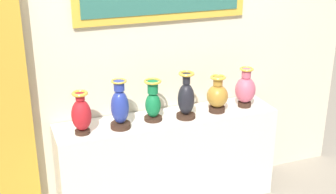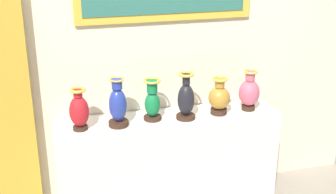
# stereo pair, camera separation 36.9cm
# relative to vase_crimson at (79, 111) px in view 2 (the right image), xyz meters

# --- Properties ---
(display_shelf) EXTENTS (1.83, 0.40, 0.81)m
(display_shelf) POSITION_rel_vase_crimson_xyz_m (0.71, 0.05, -0.56)
(display_shelf) COLOR silver
(display_shelf) RESTS_ON ground_plane
(back_wall) EXTENTS (3.58, 0.14, 2.87)m
(back_wall) POSITION_rel_vase_crimson_xyz_m (0.71, 0.31, 0.50)
(back_wall) COLOR beige
(back_wall) RESTS_ON ground_plane
(vase_crimson) EXTENTS (0.15, 0.15, 0.33)m
(vase_crimson) POSITION_rel_vase_crimson_xyz_m (0.00, 0.00, 0.00)
(vase_crimson) COLOR #382319
(vase_crimson) RESTS_ON display_shelf
(vase_cobalt) EXTENTS (0.15, 0.15, 0.39)m
(vase_cobalt) POSITION_rel_vase_crimson_xyz_m (0.29, -0.01, 0.01)
(vase_cobalt) COLOR #382319
(vase_cobalt) RESTS_ON display_shelf
(vase_emerald) EXTENTS (0.14, 0.14, 0.34)m
(vase_emerald) POSITION_rel_vase_crimson_xyz_m (0.58, 0.04, -0.00)
(vase_emerald) COLOR #382319
(vase_emerald) RESTS_ON display_shelf
(vase_onyx) EXTENTS (0.15, 0.15, 0.39)m
(vase_onyx) POSITION_rel_vase_crimson_xyz_m (0.84, -0.01, 0.01)
(vase_onyx) COLOR #382319
(vase_onyx) RESTS_ON display_shelf
(vase_ochre) EXTENTS (0.18, 0.18, 0.31)m
(vase_ochre) POSITION_rel_vase_crimson_xyz_m (1.13, 0.02, -0.02)
(vase_ochre) COLOR #382319
(vase_ochre) RESTS_ON display_shelf
(vase_rose) EXTENTS (0.17, 0.17, 0.34)m
(vase_rose) POSITION_rel_vase_crimson_xyz_m (1.40, 0.04, 0.00)
(vase_rose) COLOR #382319
(vase_rose) RESTS_ON display_shelf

